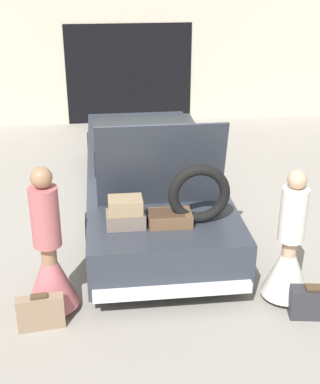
% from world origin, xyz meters
% --- Properties ---
extents(ground_plane, '(40.00, 40.00, 0.00)m').
position_xyz_m(ground_plane, '(0.00, 0.00, 0.00)').
color(ground_plane, gray).
extents(garage_wall_back, '(12.00, 0.14, 2.80)m').
position_xyz_m(garage_wall_back, '(0.00, 4.60, 1.39)').
color(garage_wall_back, beige).
rests_on(garage_wall_back, ground_plane).
extents(car, '(1.87, 5.35, 1.84)m').
position_xyz_m(car, '(0.00, -0.01, 0.55)').
color(car, '#2D333D').
rests_on(car, ground_plane).
extents(person_left, '(0.57, 0.57, 1.70)m').
position_xyz_m(person_left, '(-1.30, -2.46, 0.61)').
color(person_left, '#997051').
rests_on(person_left, ground_plane).
extents(person_right, '(0.55, 0.55, 1.58)m').
position_xyz_m(person_right, '(1.30, -2.55, 0.57)').
color(person_right, tan).
rests_on(person_right, ground_plane).
extents(suitcase_beside_left_person, '(0.50, 0.18, 0.41)m').
position_xyz_m(suitcase_beside_left_person, '(-1.41, -2.77, 0.19)').
color(suitcase_beside_left_person, '#8C7259').
rests_on(suitcase_beside_left_person, ground_plane).
extents(suitcase_beside_right_person, '(0.48, 0.26, 0.38)m').
position_xyz_m(suitcase_beside_right_person, '(1.48, -2.91, 0.18)').
color(suitcase_beside_right_person, '#2D2D33').
rests_on(suitcase_beside_right_person, ground_plane).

